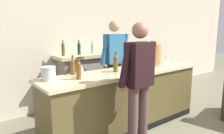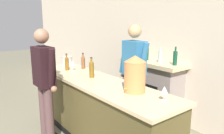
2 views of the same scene
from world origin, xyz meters
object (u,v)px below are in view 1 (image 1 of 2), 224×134
wine_bottle_chardonnay_pale (79,70)px  wine_bottle_cabernet_heavy (73,66)px  wine_glass_mid_counter (167,56)px  copper_dispenser (154,53)px  ice_bucket_steel (48,74)px  person_customer (139,83)px  fireplace_stone (86,80)px  wine_glass_near_bucket (81,68)px  wine_bottle_merlot_tall (116,63)px  person_bartender (114,63)px

wine_bottle_chardonnay_pale → wine_bottle_cabernet_heavy: wine_bottle_chardonnay_pale is taller
wine_bottle_chardonnay_pale → wine_glass_mid_counter: wine_bottle_chardonnay_pale is taller
copper_dispenser → ice_bucket_steel: bearing=177.9°
person_customer → ice_bucket_steel: size_ratio=8.68×
wine_bottle_chardonnay_pale → wine_glass_mid_counter: (2.10, 0.16, -0.01)m
copper_dispenser → fireplace_stone: bearing=122.6°
wine_bottle_cabernet_heavy → wine_glass_near_bucket: wine_bottle_cabernet_heavy is taller
ice_bucket_steel → wine_bottle_merlot_tall: 1.08m
copper_dispenser → wine_bottle_merlot_tall: copper_dispenser is taller
copper_dispenser → ice_bucket_steel: 2.03m
fireplace_stone → ice_bucket_steel: 1.77m
person_bartender → wine_bottle_chardonnay_pale: person_bartender is taller
person_bartender → copper_dispenser: person_bartender is taller
copper_dispenser → person_customer: bearing=-146.4°
copper_dispenser → wine_bottle_cabernet_heavy: 1.61m
wine_glass_mid_counter → wine_glass_near_bucket: 2.02m
wine_bottle_chardonnay_pale → wine_bottle_cabernet_heavy: (0.07, 0.30, -0.00)m
fireplace_stone → wine_bottle_merlot_tall: (-0.17, -1.25, 0.55)m
person_customer → copper_dispenser: (1.12, 0.75, 0.24)m
copper_dispenser → wine_bottle_chardonnay_pale: size_ratio=1.54×
wine_bottle_merlot_tall → person_bartender: bearing=53.8°
person_customer → wine_glass_mid_counter: bearing=26.9°
person_bartender → copper_dispenser: (0.55, -0.50, 0.21)m
ice_bucket_steel → wine_bottle_cabernet_heavy: 0.44m
fireplace_stone → person_bartender: bearing=-72.4°
wine_glass_near_bucket → wine_bottle_chardonnay_pale: bearing=-138.7°
copper_dispenser → wine_glass_near_bucket: (-1.58, -0.04, -0.10)m
wine_bottle_chardonnay_pale → wine_bottle_cabernet_heavy: bearing=77.5°
wine_bottle_merlot_tall → wine_glass_mid_counter: (1.38, 0.08, -0.02)m
person_bartender → wine_bottle_chardonnay_pale: bearing=-150.9°
person_bartender → wine_glass_near_bucket: 1.17m
fireplace_stone → person_bartender: size_ratio=0.80×
person_bartender → copper_dispenser: 0.78m
person_bartender → ice_bucket_steel: bearing=-163.7°
person_bartender → copper_dispenser: bearing=-42.4°
wine_bottle_merlot_tall → wine_glass_near_bucket: bearing=-179.9°
wine_bottle_merlot_tall → wine_glass_mid_counter: 1.39m
wine_bottle_cabernet_heavy → person_bartender: bearing=16.8°
wine_glass_mid_counter → wine_bottle_merlot_tall: bearing=-176.6°
fireplace_stone → person_customer: bearing=-99.9°
fireplace_stone → copper_dispenser: bearing=-57.4°
ice_bucket_steel → wine_bottle_cabernet_heavy: wine_bottle_cabernet_heavy is taller
person_customer → wine_bottle_cabernet_heavy: size_ratio=5.93×
wine_bottle_chardonnay_pale → wine_glass_near_bucket: (0.09, 0.07, -0.00)m
wine_bottle_merlot_tall → wine_bottle_cabernet_heavy: bearing=160.8°
ice_bucket_steel → wine_glass_near_bucket: (0.45, -0.11, 0.04)m
person_customer → wine_bottle_chardonnay_pale: (-0.55, 0.63, 0.14)m
person_bartender → wine_glass_near_bucket: size_ratio=9.94×
person_bartender → wine_bottle_cabernet_heavy: person_bartender is taller
copper_dispenser → ice_bucket_steel: size_ratio=2.31×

